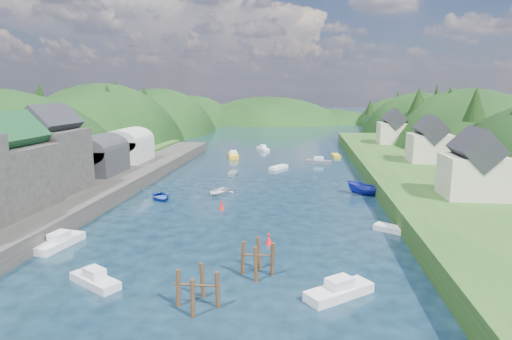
# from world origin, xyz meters

# --- Properties ---
(ground) EXTENTS (600.00, 600.00, 0.00)m
(ground) POSITION_xyz_m (0.00, 50.00, 0.00)
(ground) COLOR black
(ground) RESTS_ON ground
(hillside_left) EXTENTS (44.00, 245.56, 52.00)m
(hillside_left) POSITION_xyz_m (-45.00, 75.00, -8.03)
(hillside_left) COLOR black
(hillside_left) RESTS_ON ground
(hillside_right) EXTENTS (36.00, 245.56, 48.00)m
(hillside_right) POSITION_xyz_m (45.00, 75.00, -7.41)
(hillside_right) COLOR black
(hillside_right) RESTS_ON ground
(far_hills) EXTENTS (103.00, 68.00, 44.00)m
(far_hills) POSITION_xyz_m (1.22, 174.01, -10.80)
(far_hills) COLOR black
(far_hills) RESTS_ON ground
(hill_trees) EXTENTS (89.63, 149.23, 12.51)m
(hill_trees) POSITION_xyz_m (0.15, 64.71, 11.13)
(hill_trees) COLOR black
(hill_trees) RESTS_ON ground
(quay_left) EXTENTS (12.00, 110.00, 2.00)m
(quay_left) POSITION_xyz_m (-24.00, 20.00, 1.00)
(quay_left) COLOR #2D2B28
(quay_left) RESTS_ON ground
(terrace_left_grass) EXTENTS (12.00, 110.00, 2.50)m
(terrace_left_grass) POSITION_xyz_m (-31.00, 20.00, 1.25)
(terrace_left_grass) COLOR #234719
(terrace_left_grass) RESTS_ON ground
(boat_sheds) EXTENTS (7.00, 21.00, 7.50)m
(boat_sheds) POSITION_xyz_m (-26.00, 39.00, 5.27)
(boat_sheds) COLOR #2D2D30
(boat_sheds) RESTS_ON quay_left
(terrace_right) EXTENTS (16.00, 120.00, 2.40)m
(terrace_right) POSITION_xyz_m (25.00, 40.00, 1.20)
(terrace_right) COLOR #234719
(terrace_right) RESTS_ON ground
(right_bank_cottages) EXTENTS (9.00, 59.24, 8.41)m
(right_bank_cottages) POSITION_xyz_m (28.00, 48.33, 5.84)
(right_bank_cottages) COLOR beige
(right_bank_cottages) RESTS_ON terrace_right
(piling_cluster_near) EXTENTS (3.41, 3.16, 3.32)m
(piling_cluster_near) POSITION_xyz_m (-0.58, -3.53, 1.09)
(piling_cluster_near) COLOR #382314
(piling_cluster_near) RESTS_ON ground
(piling_cluster_far) EXTENTS (2.94, 2.77, 3.47)m
(piling_cluster_far) POSITION_xyz_m (3.03, 2.24, 1.17)
(piling_cluster_far) COLOR #382314
(piling_cluster_far) RESTS_ON ground
(channel_buoy_near) EXTENTS (0.70, 0.70, 1.10)m
(channel_buoy_near) POSITION_xyz_m (3.37, 9.51, 0.48)
(channel_buoy_near) COLOR red
(channel_buoy_near) RESTS_ON ground
(channel_buoy_far) EXTENTS (0.70, 0.70, 1.10)m
(channel_buoy_far) POSITION_xyz_m (-3.74, 21.51, 0.48)
(channel_buoy_far) COLOR red
(channel_buoy_far) RESTS_ON ground
(moored_boats) EXTENTS (37.37, 98.03, 2.18)m
(moored_boats) POSITION_xyz_m (-1.43, 21.36, 0.59)
(moored_boats) COLOR silver
(moored_boats) RESTS_ON ground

